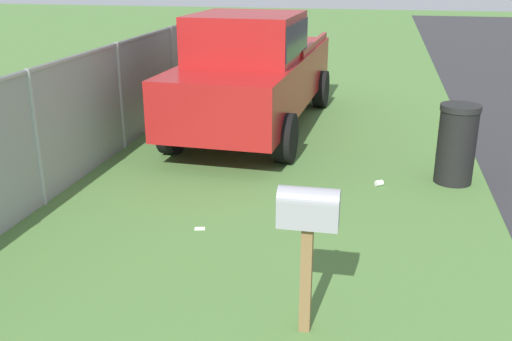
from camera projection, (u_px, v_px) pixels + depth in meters
The scene contains 6 objects.
mailbox at pixel (308, 219), 4.52m from camera, with size 0.22×0.48×1.26m.
pickup_truck at pixel (254, 69), 10.27m from camera, with size 5.67×2.27×2.09m.
trash_bin at pixel (457, 144), 7.92m from camera, with size 0.54×0.54×1.09m.
fence_section at pixel (35, 134), 7.06m from camera, with size 14.65×0.07×1.71m.
litter_wrapper_midfield_b at pixel (200, 228), 6.68m from camera, with size 0.12×0.08×0.01m, color silver.
litter_cup_midfield_a at pixel (379, 183), 7.95m from camera, with size 0.08×0.08×0.10m, color white.
Camera 1 is at (0.67, -0.28, 2.88)m, focal length 41.01 mm.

